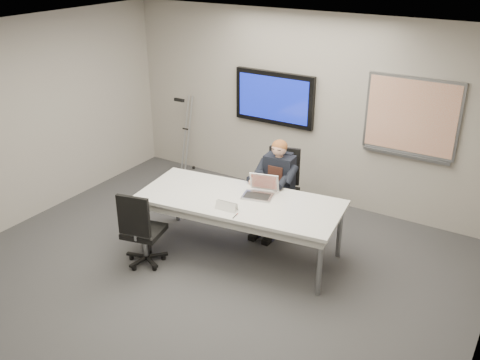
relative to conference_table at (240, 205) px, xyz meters
The scene contains 14 objects.
floor 1.22m from the conference_table, 94.86° to the right, with size 6.00×6.00×0.02m, color #38383B.
ceiling 2.34m from the conference_table, 94.86° to the right, with size 6.00×6.00×0.02m, color white.
wall_back 2.12m from the conference_table, 92.45° to the left, with size 6.00×0.02×2.80m, color #A29B92.
wall_left 3.32m from the conference_table, 161.95° to the right, with size 0.02×6.00×2.80m, color #A29B92.
conference_table is the anchor object (origin of this frame).
tv_display 2.18m from the conference_table, 106.79° to the left, with size 1.30×0.09×0.80m.
whiteboard 2.59m from the conference_table, 53.29° to the left, with size 1.25×0.08×1.10m.
office_chair_far 1.03m from the conference_table, 85.97° to the left, with size 0.62×0.62×1.08m.
office_chair_near 1.26m from the conference_table, 135.98° to the right, with size 0.58×0.58×1.01m.
seated_person 0.74m from the conference_table, 83.70° to the left, with size 0.41×0.71×1.29m.
crutch 2.77m from the conference_table, 140.54° to the left, with size 0.19×0.40×1.38m, color #B5B9BE, non-canonical shape.
laptop 0.32m from the conference_table, 56.18° to the left, with size 0.42×0.43×0.26m.
name_tent 0.34m from the conference_table, 87.26° to the right, with size 0.27×0.07×0.11m, color white, non-canonical shape.
pen 0.46m from the conference_table, 64.71° to the right, with size 0.01×0.01×0.13m, color black.
Camera 1 is at (3.18, -4.00, 3.71)m, focal length 40.00 mm.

